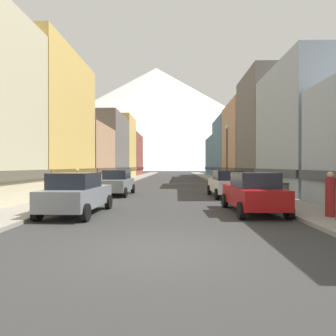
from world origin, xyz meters
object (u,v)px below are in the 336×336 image
at_px(potted_plant_1, 71,189).
at_px(potted_plant_2, 78,185).
at_px(car_right_0, 253,193).
at_px(pedestrian_0, 108,178).
at_px(car_left_0, 77,193).
at_px(pedestrian_2, 330,196).
at_px(potted_plant_0, 74,186).
at_px(trash_bin_right, 284,192).
at_px(car_right_1, 227,183).
at_px(car_left_1, 117,182).
at_px(streetlamp_right, 227,146).
at_px(pedestrian_1, 77,182).

distance_m(potted_plant_1, potted_plant_2, 1.53).
bearing_deg(car_right_0, pedestrian_0, 122.46).
bearing_deg(car_left_0, pedestrian_2, -6.38).
relative_size(potted_plant_2, pedestrian_2, 0.53).
distance_m(car_left_0, potted_plant_0, 9.39).
bearing_deg(trash_bin_right, car_right_0, -126.78).
relative_size(car_right_1, trash_bin_right, 4.55).
distance_m(car_left_1, potted_plant_0, 3.24).
distance_m(car_right_1, trash_bin_right, 4.24).
height_order(car_left_0, potted_plant_2, car_left_0).
distance_m(car_right_1, pedestrian_2, 8.89).
height_order(trash_bin_right, pedestrian_2, pedestrian_2).
bearing_deg(potted_plant_1, car_right_1, -4.18).
distance_m(car_right_0, car_right_1, 6.79).
bearing_deg(pedestrian_2, pedestrian_0, 125.46).
relative_size(car_left_1, car_right_0, 1.00).
bearing_deg(car_right_1, potted_plant_0, 172.60).
bearing_deg(potted_plant_2, car_right_0, -40.13).
height_order(car_right_0, car_right_1, same).
bearing_deg(trash_bin_right, car_left_0, -158.33).
height_order(car_left_0, streetlamp_right, streetlamp_right).
height_order(car_left_1, streetlamp_right, streetlamp_right).
xyz_separation_m(car_left_0, potted_plant_2, (-3.20, 9.73, -0.26)).
height_order(car_left_0, potted_plant_0, car_left_0).
xyz_separation_m(car_left_1, potted_plant_0, (-3.20, 0.38, -0.30)).
height_order(pedestrian_1, pedestrian_2, pedestrian_1).
distance_m(potted_plant_1, streetlamp_right, 15.19).
bearing_deg(potted_plant_2, pedestrian_2, -39.32).
bearing_deg(potted_plant_1, trash_bin_right, -17.36).
bearing_deg(pedestrian_0, car_right_1, -41.86).
bearing_deg(car_right_0, car_left_0, -175.30).
height_order(car_left_1, pedestrian_0, car_left_1).
xyz_separation_m(potted_plant_0, potted_plant_1, (-0.00, -0.61, -0.13)).
bearing_deg(pedestrian_2, car_left_0, 173.62).
bearing_deg(potted_plant_0, streetlamp_right, 31.27).
bearing_deg(streetlamp_right, car_left_1, -139.25).
height_order(car_right_0, pedestrian_1, pedestrian_1).
bearing_deg(car_right_0, streetlamp_right, 84.37).
relative_size(potted_plant_1, pedestrian_2, 0.41).
distance_m(car_left_1, pedestrian_0, 8.36).
xyz_separation_m(car_left_1, pedestrian_0, (-2.45, 7.99, -0.05)).
bearing_deg(potted_plant_0, car_left_1, -6.83).
bearing_deg(car_right_1, potted_plant_1, 175.82).
bearing_deg(potted_plant_2, potted_plant_0, -90.00).
distance_m(car_left_0, car_left_1, 8.44).
bearing_deg(potted_plant_0, pedestrian_1, -62.53).
bearing_deg(streetlamp_right, potted_plant_1, -146.70).
xyz_separation_m(potted_plant_0, streetlamp_right, (12.35, 7.50, 3.39)).
bearing_deg(trash_bin_right, potted_plant_1, 162.64).
bearing_deg(potted_plant_1, car_left_0, -68.72).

